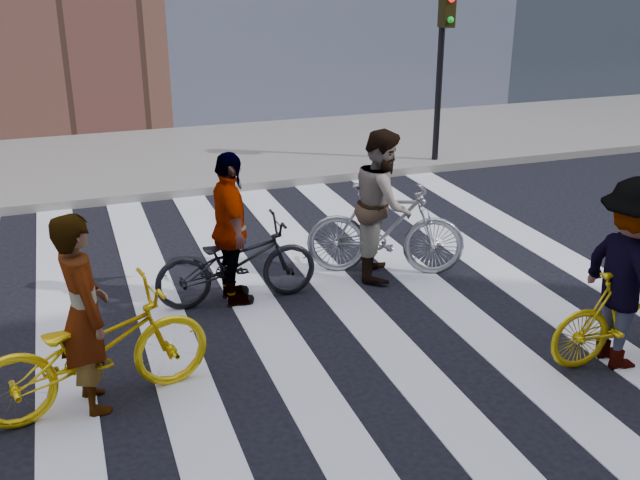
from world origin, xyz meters
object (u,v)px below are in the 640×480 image
rider_right (630,274)px  rider_rear (231,230)px  bike_yellow_left (94,350)px  rider_mid (383,204)px  rider_left (84,313)px  bike_yellow_right (627,316)px  bike_dark_rear (236,262)px  traffic_signal (443,49)px  bike_silver_mid (385,229)px

rider_right → rider_rear: bearing=54.5°
bike_yellow_left → rider_mid: (3.70, 1.93, 0.40)m
rider_left → rider_rear: 2.45m
rider_rear → bike_yellow_right: bearing=-128.0°
rider_rear → rider_left: bearing=135.1°
rider_left → bike_dark_rear: bearing=-57.4°
bike_yellow_right → rider_rear: (-3.43, 2.70, 0.41)m
rider_mid → rider_right: bearing=-131.3°
traffic_signal → rider_rear: bearing=-138.1°
bike_dark_rear → traffic_signal: bearing=-47.6°
bike_yellow_right → rider_mid: size_ratio=0.89×
bike_dark_rear → rider_right: bearing=-128.8°
rider_rear → rider_mid: bearing=-84.1°
traffic_signal → rider_left: size_ratio=1.77×
bike_dark_rear → rider_mid: 2.03m
bike_silver_mid → rider_rear: rider_rear is taller
rider_mid → rider_rear: size_ratio=1.04×
rider_left → rider_right: bearing=-112.3°
rider_mid → bike_dark_rear: bearing=119.3°
traffic_signal → rider_left: traffic_signal is taller
traffic_signal → rider_mid: bearing=-125.3°
rider_left → rider_right: size_ratio=0.96×
rider_right → rider_mid: bearing=28.3°
bike_dark_rear → rider_left: size_ratio=1.03×
bike_silver_mid → bike_dark_rear: (-2.02, -0.20, -0.10)m
bike_yellow_left → rider_rear: (1.68, 1.73, 0.36)m
bike_silver_mid → rider_rear: size_ratio=1.10×
traffic_signal → rider_right: size_ratio=1.70×
bike_yellow_left → rider_mid: size_ratio=1.12×
bike_yellow_left → rider_left: (-0.05, 0.00, 0.38)m
traffic_signal → bike_dark_rear: 7.13m
bike_silver_mid → rider_right: size_ratio=1.04×
bike_yellow_right → rider_rear: size_ratio=0.92×
traffic_signal → bike_silver_mid: (-3.10, -4.44, -1.67)m
bike_silver_mid → bike_yellow_right: (1.37, -2.90, -0.10)m
bike_yellow_left → bike_yellow_right: 5.21m
traffic_signal → rider_rear: traffic_signal is taller
bike_silver_mid → bike_yellow_left: bearing=140.7°
bike_yellow_right → rider_rear: 4.39m
bike_silver_mid → rider_mid: (-0.05, 0.00, 0.35)m
rider_mid → bike_silver_mid: bearing=-66.5°
bike_silver_mid → bike_dark_rear: 2.03m
bike_yellow_left → rider_rear: bearing=-55.8°
rider_left → rider_rear: rider_left is taller
bike_silver_mid → rider_right: rider_right is taller
bike_silver_mid → bike_yellow_right: bike_silver_mid is taller
bike_yellow_left → bike_yellow_right: size_ratio=1.26×
traffic_signal → rider_right: bearing=-103.6°
bike_silver_mid → rider_left: size_ratio=1.08×
rider_right → bike_yellow_left: bearing=82.2°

